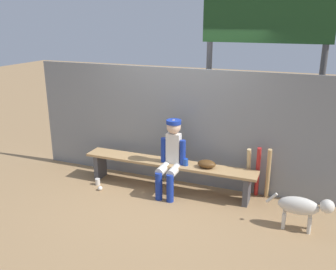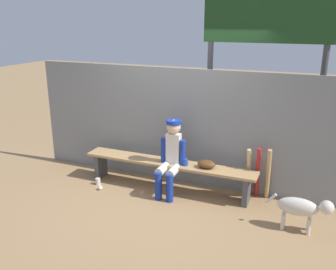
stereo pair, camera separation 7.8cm
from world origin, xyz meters
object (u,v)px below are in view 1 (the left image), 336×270
bat_aluminum_red (258,172)px  cup_on_bench (186,162)px  bat_wood_tan (268,174)px  scoreboard (269,36)px  player_seated (171,155)px  baseball (100,188)px  baseball_glove (207,164)px  bat_wood_natural (248,172)px  dog (303,207)px  cup_on_ground (98,182)px  dugout_bench (168,168)px

bat_aluminum_red → cup_on_bench: bat_aluminum_red is taller
cup_on_bench → bat_wood_tan: bearing=12.9°
cup_on_bench → scoreboard: scoreboard is taller
bat_aluminum_red → scoreboard: bearing=96.4°
player_seated → baseball: 1.31m
player_seated → bat_wood_tan: (1.44, 0.36, -0.23)m
baseball_glove → baseball: baseball_glove is taller
baseball_glove → player_seated: bearing=-168.1°
scoreboard → bat_wood_natural: bearing=-91.2°
player_seated → bat_wood_natural: size_ratio=1.48×
cup_on_bench → dog: 1.83m
player_seated → cup_on_ground: player_seated is taller
dugout_bench → bat_wood_natural: size_ratio=3.55×
bat_aluminum_red → dog: bat_aluminum_red is taller
player_seated → cup_on_ground: 1.39m
dog → bat_wood_tan: bearing=127.0°
dugout_bench → cup_on_ground: 1.23m
bat_wood_natural → baseball: bearing=-162.2°
baseball → dog: 3.09m
bat_wood_tan → baseball: 2.66m
cup_on_ground → scoreboard: (2.41, 1.61, 2.33)m
dugout_bench → baseball: size_ratio=38.42×
dugout_bench → cup_on_bench: (0.31, -0.04, 0.15)m
bat_wood_tan → cup_on_ground: size_ratio=7.71×
bat_wood_tan → bat_wood_natural: bearing=175.3°
dugout_bench → scoreboard: size_ratio=0.84×
dugout_bench → scoreboard: 2.71m
player_seated → cup_on_bench: bearing=19.9°
cup_on_ground → bat_aluminum_red: bearing=12.1°
baseball_glove → bat_wood_natural: bearing=24.2°
baseball → scoreboard: 3.71m
player_seated → bat_aluminum_red: bearing=16.0°
baseball_glove → dog: bearing=-18.1°
baseball_glove → cup_on_ground: size_ratio=2.55×
bat_aluminum_red → cup_on_ground: size_ratio=7.68×
player_seated → cup_on_bench: size_ratio=10.77×
cup_on_ground → cup_on_bench: cup_on_bench is taller
bat_wood_natural → bat_aluminum_red: (0.14, -0.01, 0.02)m
baseball_glove → bat_aluminum_red: 0.79m
baseball → scoreboard: scoreboard is taller
bat_wood_natural → bat_aluminum_red: bearing=-6.0°
bat_wood_natural → bat_wood_tan: 0.30m
dog → dugout_bench: bearing=167.3°
bat_wood_tan → dog: size_ratio=1.01×
player_seated → baseball_glove: bearing=11.9°
bat_aluminum_red → cup_on_ground: (-2.53, -0.54, -0.37)m
bat_wood_natural → bat_wood_tan: size_ratio=0.94×
baseball_glove → bat_aluminum_red: bat_aluminum_red is taller
dugout_bench → baseball: bearing=-155.9°
player_seated → cup_on_bench: player_seated is taller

